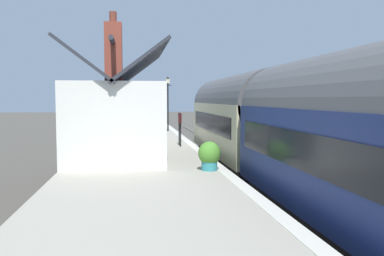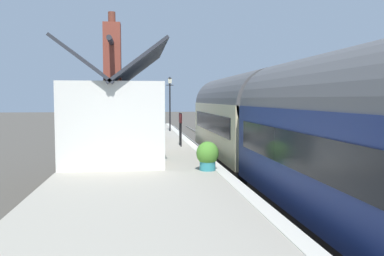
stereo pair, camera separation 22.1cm
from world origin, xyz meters
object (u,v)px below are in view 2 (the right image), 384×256
Objects in this scene: bench_platform_end at (154,126)px; planter_by_door at (114,125)px; station_building at (116,118)px; planter_edge_near at (208,155)px; bench_near_building at (157,130)px; bench_by_lamp at (160,133)px; planter_bench_right at (113,128)px; train at (271,127)px; lamp_post_platform at (170,93)px; planter_edge_far at (105,136)px; planter_under_sign at (125,126)px; planter_corner_building at (125,130)px; bench_mid_platform at (156,123)px; planter_bench_left at (136,135)px; station_sign_board at (180,121)px.

bench_platform_end reaches higher than planter_by_door.
station_building is 6.71× the size of planter_edge_near.
station_building reaches higher than bench_near_building.
bench_by_lamp is 1.68× the size of planter_bench_right.
lamp_post_platform is (13.94, 2.52, 1.39)m from train.
planter_edge_far is (-4.32, 2.76, -0.19)m from bench_platform_end.
bench_platform_end is 2.62m from planter_bench_right.
planter_edge_near reaches higher than planter_under_sign.
planter_by_door is (12.06, 0.86, -1.06)m from station_building.
planter_edge_far is 1.50× the size of planter_corner_building.
station_building reaches higher than lamp_post_platform.
station_building is at bearing 171.67° from bench_mid_platform.
bench_by_lamp is at bearing -162.31° from planter_under_sign.
planter_bench_left is at bearing 164.60° from bench_platform_end.
planter_edge_near is at bearing -178.43° from station_sign_board.
planter_under_sign is (1.46, -0.73, -0.01)m from planter_bench_right.
station_building reaches higher than planter_edge_far.
planter_under_sign is (2.98, 0.11, 0.04)m from planter_corner_building.
bench_platform_end is at bearing -15.40° from planter_bench_left.
planter_edge_near is (-9.60, -2.29, 0.19)m from planter_bench_left.
bench_mid_platform is 5.24m from planter_corner_building.
planter_corner_building is at bearing 27.60° from station_sign_board.
station_building reaches higher than station_sign_board.
planter_bench_left is 0.98× the size of planter_by_door.
bench_mid_platform is 1.28× the size of planter_edge_far.
bench_mid_platform is 3.11m from bench_platform_end.
planter_edge_far is at bearing 159.03° from planter_corner_building.
bench_platform_end reaches higher than planter_corner_building.
planter_corner_building is at bearing 157.40° from bench_mid_platform.
bench_by_lamp is 0.38× the size of lamp_post_platform.
station_building is at bearing -175.94° from planter_by_door.
lamp_post_platform is (12.37, -2.94, 1.09)m from station_building.
planter_bench_right is 1.64m from planter_under_sign.
planter_corner_building is (-3.13, -0.86, -0.11)m from planter_by_door.
planter_edge_near is at bearing 118.70° from train.
station_sign_board is (-10.14, -0.76, 0.71)m from bench_mid_platform.
planter_under_sign is 3.79m from lamp_post_platform.
lamp_post_platform is (15.31, 0.02, 2.14)m from planter_edge_near.
planter_bench_right reaches higher than planter_bench_left.
planter_by_door is (4.33, 2.68, -0.01)m from bench_near_building.
planter_bench_right is 1.02× the size of planter_bench_left.
planter_bench_left is 5.31m from planter_under_sign.
bench_mid_platform is 8.20m from bench_by_lamp.
planter_under_sign is (-1.85, 2.12, -0.08)m from bench_mid_platform.
planter_under_sign is 0.20× the size of lamp_post_platform.
planter_under_sign reaches higher than planter_edge_far.
station_building is 9.01m from planter_corner_building.
bench_mid_platform is (6.04, -0.19, 0.00)m from bench_near_building.
bench_platform_end is at bearing -85.24° from planter_bench_right.
train is 14.23m from lamp_post_platform.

